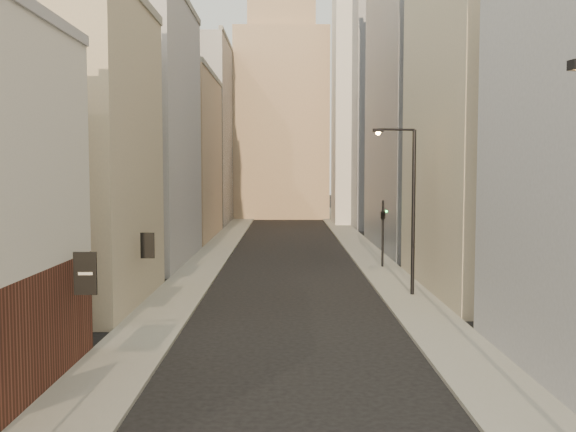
% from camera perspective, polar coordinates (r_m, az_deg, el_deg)
% --- Properties ---
extents(sidewalk_left, '(3.00, 140.00, 0.15)m').
position_cam_1_polar(sidewalk_left, '(63.71, -5.73, -2.34)').
color(sidewalk_left, gray).
rests_on(sidewalk_left, ground).
extents(sidewalk_right, '(3.00, 140.00, 0.15)m').
position_cam_1_polar(sidewalk_right, '(63.77, 5.98, -2.33)').
color(sidewalk_right, gray).
rests_on(sidewalk_right, ground).
extents(left_bldg_beige, '(8.00, 12.00, 16.00)m').
position_cam_1_polar(left_bldg_beige, '(35.96, -19.18, 5.18)').
color(left_bldg_beige, '#BFAF8F').
rests_on(left_bldg_beige, ground).
extents(left_bldg_grey, '(8.00, 16.00, 20.00)m').
position_cam_1_polar(left_bldg_grey, '(51.43, -13.39, 7.12)').
color(left_bldg_grey, '#96969B').
rests_on(left_bldg_grey, ground).
extents(left_bldg_tan, '(8.00, 18.00, 17.00)m').
position_cam_1_polar(left_bldg_tan, '(69.02, -9.95, 5.12)').
color(left_bldg_tan, tan).
rests_on(left_bldg_tan, ground).
extents(left_bldg_wingrid, '(8.00, 20.00, 24.00)m').
position_cam_1_polar(left_bldg_wingrid, '(88.91, -7.78, 7.15)').
color(left_bldg_wingrid, gray).
rests_on(left_bldg_wingrid, ground).
extents(right_bldg_beige, '(8.00, 16.00, 20.00)m').
position_cam_1_polar(right_bldg_beige, '(40.06, 17.93, 7.94)').
color(right_bldg_beige, '#BFAF8F').
rests_on(right_bldg_beige, ground).
extents(right_bldg_wingrid, '(8.00, 20.00, 26.00)m').
position_cam_1_polar(right_bldg_wingrid, '(59.59, 11.94, 9.60)').
color(right_bldg_wingrid, gray).
rests_on(right_bldg_wingrid, ground).
extents(highrise, '(21.00, 23.00, 51.20)m').
position_cam_1_polar(highrise, '(89.87, 12.06, 15.86)').
color(highrise, gray).
rests_on(highrise, ground).
extents(clock_tower, '(14.00, 14.00, 44.90)m').
position_cam_1_polar(clock_tower, '(100.56, -0.57, 10.04)').
color(clock_tower, tan).
rests_on(clock_tower, ground).
extents(white_tower, '(8.00, 8.00, 41.50)m').
position_cam_1_polar(white_tower, '(87.38, 6.75, 11.56)').
color(white_tower, silver).
rests_on(white_tower, ground).
extents(streetlamp_mid, '(2.48, 0.58, 9.49)m').
position_cam_1_polar(streetlamp_mid, '(36.61, 10.73, 1.27)').
color(streetlamp_mid, black).
rests_on(streetlamp_mid, ground).
extents(traffic_light_right, '(0.61, 0.56, 5.00)m').
position_cam_1_polar(traffic_light_right, '(47.09, 8.44, -0.08)').
color(traffic_light_right, black).
rests_on(traffic_light_right, ground).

